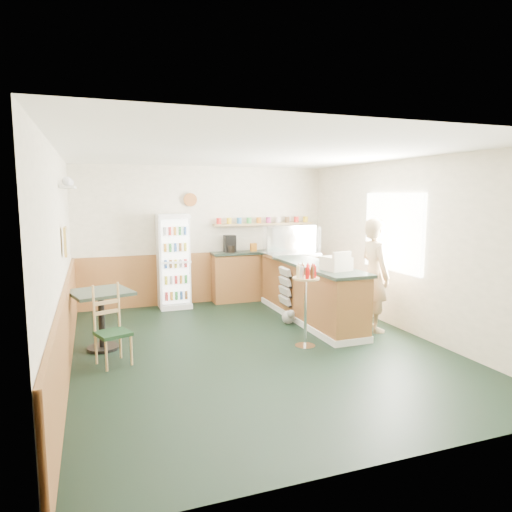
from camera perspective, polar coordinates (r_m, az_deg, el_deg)
name	(u,v)px	position (r m, az deg, el deg)	size (l,w,h in m)	color
ground	(256,347)	(6.60, 0.04, -11.35)	(6.00, 6.00, 0.00)	black
room_envelope	(226,237)	(6.89, -3.81, 2.45)	(5.04, 6.02, 2.72)	white
service_counter	(309,293)	(7.94, 6.60, -4.65)	(0.68, 3.01, 1.01)	olive
back_counter	(264,273)	(9.41, 1.04, -2.09)	(2.24, 0.42, 1.69)	olive
drinks_fridge	(174,261)	(8.81, -10.26, -0.63)	(0.59, 0.52, 1.79)	white
display_case	(292,242)	(8.46, 4.49, 1.81)	(0.98, 0.51, 0.56)	silver
cash_register	(336,263)	(7.03, 9.98, -0.92)	(0.36, 0.38, 0.21)	beige
shopkeeper	(375,275)	(7.44, 14.63, -2.30)	(0.60, 0.43, 1.79)	tan
condiment_stand	(306,292)	(6.45, 6.25, -4.50)	(0.38, 0.38, 1.17)	silver
newspaper_rack	(285,287)	(7.95, 3.65, -3.86)	(0.09, 0.41, 0.66)	black
cafe_table	(101,308)	(6.71, -18.78, -6.21)	(0.94, 0.94, 0.84)	black
cafe_chair	(112,322)	(6.17, -17.52, -7.89)	(0.49, 0.49, 1.02)	black
dog_doorstop	(289,317)	(7.71, 4.10, -7.58)	(0.22, 0.28, 0.26)	gray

